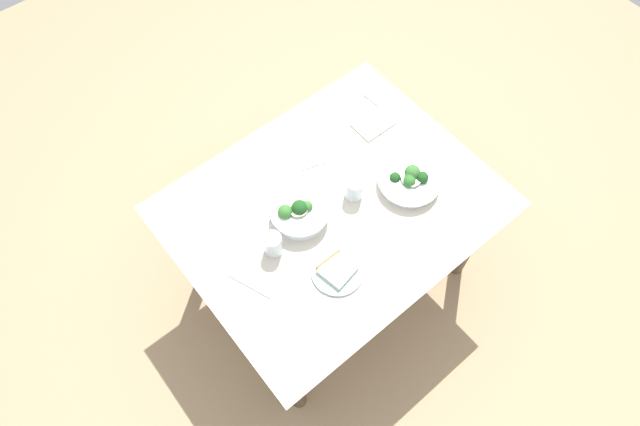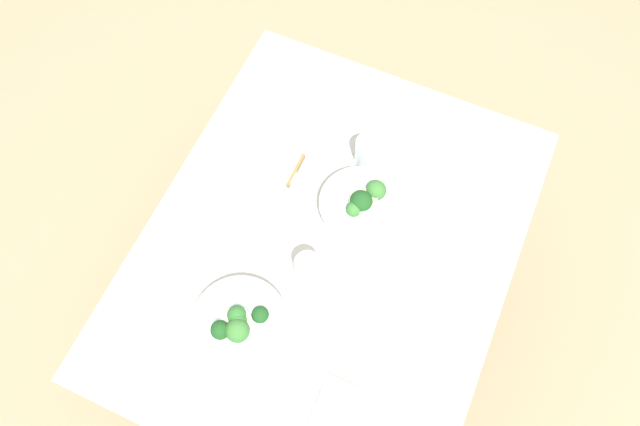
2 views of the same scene
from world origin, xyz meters
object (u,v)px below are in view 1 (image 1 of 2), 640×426
(bread_side_plate, at_px, (337,271))
(water_glass_center, at_px, (354,189))
(broccoli_bowl_near, at_px, (299,213))
(napkin_folded_upper, at_px, (373,124))
(fork_by_near_bowl, at_px, (369,99))
(table_knife_right, at_px, (250,286))
(broccoli_bowl_far, at_px, (409,181))
(table_knife_left, at_px, (315,142))
(fork_by_far_bowl, at_px, (314,165))
(water_glass_side, at_px, (273,244))

(bread_side_plate, bearing_deg, water_glass_center, -141.64)
(broccoli_bowl_near, relative_size, napkin_folded_upper, 1.43)
(fork_by_near_bowl, xyz_separation_m, table_knife_right, (0.97, 0.40, -0.00))
(broccoli_bowl_far, distance_m, table_knife_left, 0.45)
(bread_side_plate, xyz_separation_m, fork_by_far_bowl, (-0.24, -0.44, -0.01))
(broccoli_bowl_far, distance_m, water_glass_center, 0.24)
(napkin_folded_upper, bearing_deg, bread_side_plate, 37.07)
(water_glass_center, xyz_separation_m, table_knife_right, (0.57, 0.05, -0.05))
(broccoli_bowl_near, relative_size, table_knife_right, 1.24)
(bread_side_plate, xyz_separation_m, table_knife_left, (-0.32, -0.53, -0.01))
(broccoli_bowl_far, relative_size, table_knife_left, 1.23)
(water_glass_center, xyz_separation_m, napkin_folded_upper, (-0.31, -0.22, -0.05))
(table_knife_left, distance_m, napkin_folded_upper, 0.27)
(table_knife_right, relative_size, napkin_folded_upper, 1.15)
(water_glass_center, distance_m, water_glass_side, 0.41)
(broccoli_bowl_far, bearing_deg, fork_by_far_bowl, -53.05)
(table_knife_left, bearing_deg, fork_by_far_bowl, 12.50)
(broccoli_bowl_far, distance_m, broccoli_bowl_near, 0.48)
(broccoli_bowl_far, height_order, water_glass_side, water_glass_side)
(table_knife_left, xyz_separation_m, table_knife_right, (0.62, 0.37, 0.00))
(fork_by_near_bowl, bearing_deg, broccoli_bowl_near, 110.20)
(table_knife_right, xyz_separation_m, napkin_folded_upper, (-0.88, -0.28, 0.00))
(fork_by_near_bowl, relative_size, table_knife_right, 0.49)
(broccoli_bowl_near, relative_size, fork_by_far_bowl, 2.40)
(bread_side_plate, bearing_deg, napkin_folded_upper, -142.93)
(fork_by_far_bowl, height_order, table_knife_right, same)
(broccoli_bowl_near, xyz_separation_m, fork_by_near_bowl, (-0.64, -0.29, -0.04))
(water_glass_center, bearing_deg, table_knife_right, 5.51)
(bread_side_plate, distance_m, napkin_folded_upper, 0.73)
(broccoli_bowl_near, relative_size, fork_by_near_bowl, 2.53)
(broccoli_bowl_near, xyz_separation_m, bread_side_plate, (0.04, 0.28, -0.03))
(fork_by_far_bowl, bearing_deg, bread_side_plate, -104.58)
(broccoli_bowl_near, bearing_deg, bread_side_plate, 82.72)
(broccoli_bowl_far, relative_size, water_glass_center, 2.62)
(bread_side_plate, xyz_separation_m, table_knife_right, (0.29, -0.16, -0.01))
(broccoli_bowl_near, height_order, water_glass_center, broccoli_bowl_near)
(broccoli_bowl_near, bearing_deg, fork_by_far_bowl, -142.37)
(broccoli_bowl_far, bearing_deg, water_glass_side, -10.58)
(broccoli_bowl_far, relative_size, broccoli_bowl_near, 1.10)
(bread_side_plate, relative_size, fork_by_far_bowl, 2.04)
(bread_side_plate, relative_size, water_glass_side, 1.95)
(broccoli_bowl_far, distance_m, fork_by_near_bowl, 0.49)
(broccoli_bowl_far, distance_m, napkin_folded_upper, 0.35)
(broccoli_bowl_near, xyz_separation_m, water_glass_side, (0.17, 0.05, 0.01))
(water_glass_side, distance_m, fork_by_far_bowl, 0.43)
(water_glass_center, bearing_deg, fork_by_near_bowl, -139.02)
(fork_by_near_bowl, distance_m, napkin_folded_upper, 0.15)
(table_knife_right, bearing_deg, broccoli_bowl_near, 87.82)
(table_knife_right, bearing_deg, bread_side_plate, 39.61)
(table_knife_left, relative_size, napkin_folded_upper, 1.28)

